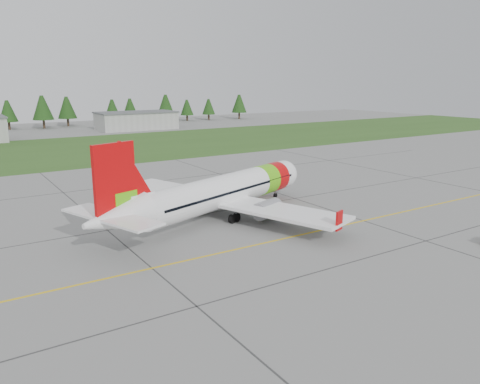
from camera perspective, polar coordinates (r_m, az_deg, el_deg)
ground at (r=41.67m, az=13.52°, el=-8.30°), size 320.00×320.00×0.00m
aircraft at (r=53.05m, az=-2.28°, el=0.01°), size 31.64×30.03×9.95m
grass_strip at (r=113.11m, az=-17.92°, el=5.07°), size 320.00×50.00×0.03m
taxi_guideline at (r=47.15m, az=6.50°, el=-5.41°), size 120.00×0.25×0.02m
hangar_east at (r=154.51m, az=-12.50°, el=8.44°), size 24.00×12.00×5.20m
treeline at (r=167.18m, az=-23.15°, el=8.87°), size 160.00×8.00×10.00m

